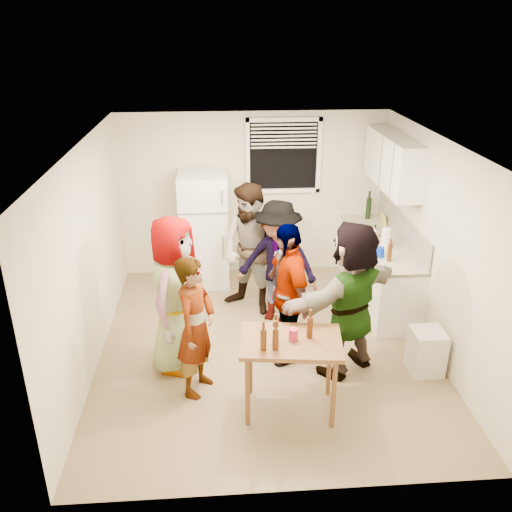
{
  "coord_description": "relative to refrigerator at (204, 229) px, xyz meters",
  "views": [
    {
      "loc": [
        -0.54,
        -5.65,
        3.71
      ],
      "look_at": [
        -0.11,
        0.16,
        1.15
      ],
      "focal_mm": 38.0,
      "sensor_mm": 36.0,
      "label": 1
    }
  ],
  "objects": [
    {
      "name": "window",
      "position": [
        1.2,
        0.33,
        1.0
      ],
      "size": [
        1.12,
        0.1,
        1.06
      ],
      "primitive_type": null,
      "color": "white",
      "rests_on": "room"
    },
    {
      "name": "picture_frame",
      "position": [
        2.67,
        -0.1,
        0.12
      ],
      "size": [
        0.02,
        0.18,
        0.15
      ],
      "primitive_type": "cube",
      "color": "#D2CF47",
      "rests_on": "countertop"
    },
    {
      "name": "beer_bottle_counter",
      "position": [
        2.35,
        -1.43,
        0.05
      ],
      "size": [
        0.06,
        0.06,
        0.22
      ],
      "primitive_type": "cylinder",
      "color": "#47230C",
      "rests_on": "countertop"
    },
    {
      "name": "trash_bin",
      "position": [
        2.51,
        -2.53,
        -0.6
      ],
      "size": [
        0.37,
        0.37,
        0.53
      ],
      "primitive_type": "cube",
      "rotation": [
        0.0,
        0.0,
        0.02
      ],
      "color": "beige",
      "rests_on": "ground"
    },
    {
      "name": "countertop",
      "position": [
        2.45,
        -0.73,
        0.03
      ],
      "size": [
        0.64,
        2.22,
        0.04
      ],
      "primitive_type": "cube",
      "color": "#BAAF97",
      "rests_on": "counter_lower"
    },
    {
      "name": "guest_back_left",
      "position": [
        0.64,
        -0.94,
        -0.85
      ],
      "size": [
        1.8,
        1.95,
        0.68
      ],
      "primitive_type": "imported",
      "rotation": [
        0.0,
        0.0,
        -0.67
      ],
      "color": "#4F3625",
      "rests_on": "ground"
    },
    {
      "name": "guest_grey",
      "position": [
        -0.29,
        -2.19,
        -0.85
      ],
      "size": [
        2.03,
        1.5,
        0.58
      ],
      "primitive_type": "imported",
      "rotation": [
        0.0,
        0.0,
        1.2
      ],
      "color": "gray",
      "rests_on": "ground"
    },
    {
      "name": "kettle",
      "position": [
        2.4,
        -0.59,
        0.05
      ],
      "size": [
        0.24,
        0.21,
        0.19
      ],
      "primitive_type": null,
      "rotation": [
        0.0,
        0.0,
        -0.1
      ],
      "color": "silver",
      "rests_on": "countertop"
    },
    {
      "name": "upper_cabinets",
      "position": [
        2.58,
        -0.53,
        1.1
      ],
      "size": [
        0.34,
        1.6,
        0.7
      ],
      "primitive_type": "cube",
      "color": "white",
      "rests_on": "room"
    },
    {
      "name": "paper_towel",
      "position": [
        2.43,
        -0.99,
        0.05
      ],
      "size": [
        0.12,
        0.12,
        0.27
      ],
      "primitive_type": "cylinder",
      "color": "white",
      "rests_on": "countertop"
    },
    {
      "name": "beer_bottle_table",
      "position": [
        0.73,
        -3.06,
        -0.02
      ],
      "size": [
        0.06,
        0.06,
        0.22
      ],
      "primitive_type": "cylinder",
      "color": "#47230C",
      "rests_on": "serving_table"
    },
    {
      "name": "guest_stripe",
      "position": [
        -0.06,
        -2.66,
        -0.85
      ],
      "size": [
        1.66,
        1.16,
        0.37
      ],
      "primitive_type": "imported",
      "rotation": [
        0.0,
        0.0,
        1.15
      ],
      "color": "#141933",
      "rests_on": "ground"
    },
    {
      "name": "wine_bottle",
      "position": [
        2.5,
        0.16,
        0.05
      ],
      "size": [
        0.08,
        0.08,
        0.32
      ],
      "primitive_type": "cylinder",
      "color": "black",
      "rests_on": "countertop"
    },
    {
      "name": "red_cup",
      "position": [
        0.91,
        -3.06,
        -0.02
      ],
      "size": [
        0.09,
        0.09,
        0.12
      ],
      "primitive_type": "cylinder",
      "color": "#C8254A",
      "rests_on": "serving_table"
    },
    {
      "name": "guest_orange",
      "position": [
        1.63,
        -2.4,
        -0.85
      ],
      "size": [
        2.39,
        2.43,
        0.53
      ],
      "primitive_type": "imported",
      "rotation": [
        0.0,
        0.0,
        3.74
      ],
      "color": "#DD9951",
      "rests_on": "ground"
    },
    {
      "name": "room",
      "position": [
        0.75,
        -1.88,
        -0.85
      ],
      "size": [
        4.0,
        4.5,
        2.5
      ],
      "primitive_type": null,
      "color": "beige",
      "rests_on": "ground"
    },
    {
      "name": "refrigerator",
      "position": [
        0.0,
        0.0,
        0.0
      ],
      "size": [
        0.7,
        0.7,
        1.7
      ],
      "primitive_type": "cube",
      "color": "white",
      "rests_on": "ground"
    },
    {
      "name": "guest_black",
      "position": [
        0.97,
        -2.11,
        -0.85
      ],
      "size": [
        1.89,
        1.4,
        0.41
      ],
      "primitive_type": "imported",
      "rotation": [
        0.0,
        0.0,
        -1.31
      ],
      "color": "black",
      "rests_on": "ground"
    },
    {
      "name": "counter_lower",
      "position": [
        2.45,
        -0.73,
        -0.42
      ],
      "size": [
        0.6,
        2.2,
        0.86
      ],
      "primitive_type": "cube",
      "color": "white",
      "rests_on": "ground"
    },
    {
      "name": "guest_back_right",
      "position": [
        0.96,
        -1.21,
        -0.85
      ],
      "size": [
        1.62,
        1.94,
        0.62
      ],
      "primitive_type": "imported",
      "rotation": [
        0.0,
        0.0,
        -0.39
      ],
      "color": "#3F3F44",
      "rests_on": "ground"
    },
    {
      "name": "backsplash",
      "position": [
        2.74,
        -0.73,
        0.23
      ],
      "size": [
        0.03,
        2.2,
        0.36
      ],
      "primitive_type": "cube",
      "color": "#BCB6AB",
      "rests_on": "countertop"
    },
    {
      "name": "serving_table",
      "position": [
        0.89,
        -3.06,
        -0.85
      ],
      "size": [
        1.06,
        0.77,
        0.83
      ],
      "primitive_type": null,
      "rotation": [
        0.0,
        0.0,
        -0.12
      ],
      "color": "brown",
      "rests_on": "ground"
    },
    {
      "name": "blue_cup",
      "position": [
        2.27,
        -1.3,
        0.05
      ],
      "size": [
        0.1,
        0.1,
        0.13
      ],
      "primitive_type": "cylinder",
      "color": "#062BB7",
      "rests_on": "countertop"
    }
  ]
}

